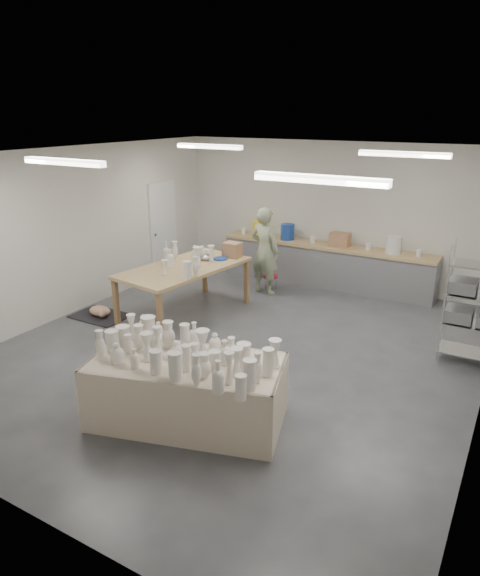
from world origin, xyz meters
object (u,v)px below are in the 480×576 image
Objects in this scene: potter at (265,251)px; work_table at (190,265)px; red_stool at (270,277)px; drying_table at (187,388)px.

work_table is at bearing 76.47° from potter.
red_stool is (0.68, 1.92, -0.65)m from work_table.
red_stool is (-1.34, 4.87, -0.19)m from drying_table.
potter is (0.68, 1.65, -0.02)m from work_table.
drying_table is at bearing 115.22° from potter.
work_table is 1.45× the size of potter.
potter is 4.95× the size of red_stool.
potter reaches higher than work_table.
potter is 0.69m from red_stool.
red_stool is at bearing 78.26° from work_table.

